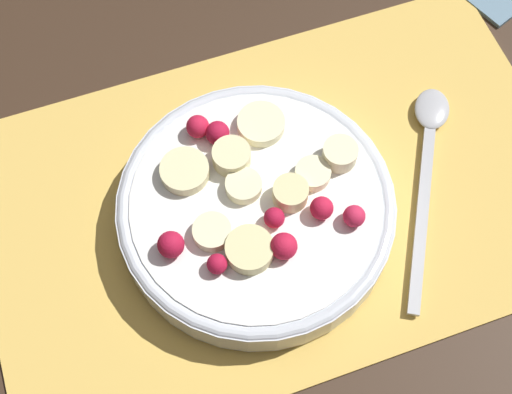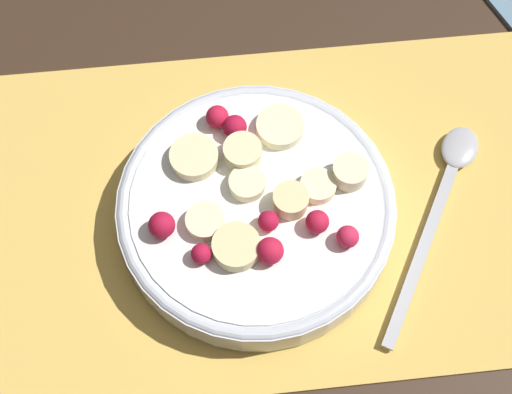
# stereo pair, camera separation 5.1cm
# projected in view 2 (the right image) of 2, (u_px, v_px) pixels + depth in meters

# --- Properties ---
(ground_plane) EXTENTS (3.00, 3.00, 0.00)m
(ground_plane) POSITION_uv_depth(u_px,v_px,m) (285.00, 204.00, 0.56)
(ground_plane) COLOR #382619
(placemat) EXTENTS (0.47, 0.29, 0.01)m
(placemat) POSITION_uv_depth(u_px,v_px,m) (285.00, 203.00, 0.56)
(placemat) COLOR #E0B251
(placemat) RESTS_ON ground_plane
(fruit_bowl) EXTENTS (0.21, 0.21, 0.05)m
(fruit_bowl) POSITION_uv_depth(u_px,v_px,m) (256.00, 207.00, 0.53)
(fruit_bowl) COLOR silver
(fruit_bowl) RESTS_ON placemat
(spoon) EXTENTS (0.11, 0.18, 0.01)m
(spoon) POSITION_uv_depth(u_px,v_px,m) (446.00, 186.00, 0.56)
(spoon) COLOR #B2B2B7
(spoon) RESTS_ON placemat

